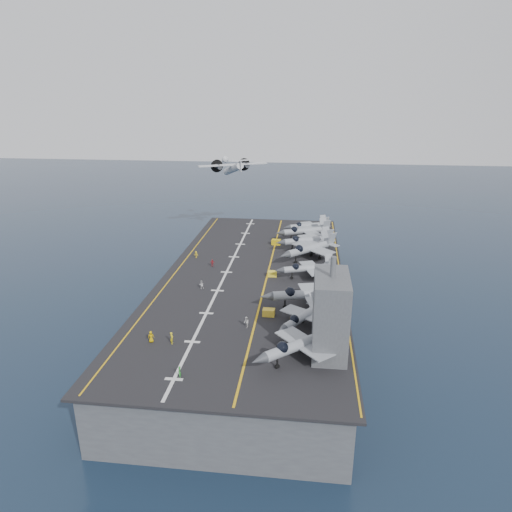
# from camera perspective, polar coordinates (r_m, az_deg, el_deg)

# --- Properties ---
(ground) EXTENTS (500.00, 500.00, 0.00)m
(ground) POSITION_cam_1_polar(r_m,az_deg,el_deg) (102.89, -0.26, -7.58)
(ground) COLOR #142135
(ground) RESTS_ON ground
(hull) EXTENTS (36.00, 90.00, 10.00)m
(hull) POSITION_cam_1_polar(r_m,az_deg,el_deg) (100.73, -0.27, -5.05)
(hull) COLOR #56595E
(hull) RESTS_ON ground
(flight_deck) EXTENTS (38.00, 92.00, 0.40)m
(flight_deck) POSITION_cam_1_polar(r_m,az_deg,el_deg) (98.69, -0.27, -2.30)
(flight_deck) COLOR black
(flight_deck) RESTS_ON hull
(foul_line) EXTENTS (0.35, 90.00, 0.02)m
(foul_line) POSITION_cam_1_polar(r_m,az_deg,el_deg) (98.31, 1.46, -2.26)
(foul_line) COLOR gold
(foul_line) RESTS_ON flight_deck
(landing_centerline) EXTENTS (0.50, 90.00, 0.02)m
(landing_centerline) POSITION_cam_1_polar(r_m,az_deg,el_deg) (99.47, -3.71, -2.03)
(landing_centerline) COLOR silver
(landing_centerline) RESTS_ON flight_deck
(deck_edge_port) EXTENTS (0.25, 90.00, 0.02)m
(deck_edge_port) POSITION_cam_1_polar(r_m,az_deg,el_deg) (101.96, -9.80, -1.74)
(deck_edge_port) COLOR gold
(deck_edge_port) RESTS_ON flight_deck
(deck_edge_stbd) EXTENTS (0.25, 90.00, 0.02)m
(deck_edge_stbd) POSITION_cam_1_polar(r_m,az_deg,el_deg) (98.23, 10.51, -2.61)
(deck_edge_stbd) COLOR gold
(deck_edge_stbd) RESTS_ON flight_deck
(island_superstructure) EXTENTS (5.00, 10.00, 15.00)m
(island_superstructure) POSITION_cam_1_polar(r_m,az_deg,el_deg) (67.55, 9.33, -6.10)
(island_superstructure) COLOR #56595E
(island_superstructure) RESTS_ON flight_deck
(fighter_jet_0) EXTENTS (17.79, 17.40, 5.19)m
(fighter_jet_0) POSITION_cam_1_polar(r_m,az_deg,el_deg) (67.17, 5.56, -10.80)
(fighter_jet_0) COLOR #A0A7B1
(fighter_jet_0) RESTS_ON flight_deck
(fighter_jet_1) EXTENTS (14.49, 15.89, 4.59)m
(fighter_jet_1) POSITION_cam_1_polar(r_m,az_deg,el_deg) (75.81, 6.05, -7.35)
(fighter_jet_1) COLOR #A0A9B1
(fighter_jet_1) RESTS_ON flight_deck
(fighter_jet_2) EXTENTS (17.86, 13.96, 5.50)m
(fighter_jet_2) POSITION_cam_1_polar(r_m,az_deg,el_deg) (82.67, 6.67, -4.68)
(fighter_jet_2) COLOR #969EA4
(fighter_jet_2) RESTS_ON flight_deck
(fighter_jet_4) EXTENTS (15.27, 12.57, 4.56)m
(fighter_jet_4) POSITION_cam_1_polar(r_m,az_deg,el_deg) (96.20, 6.62, -1.44)
(fighter_jet_4) COLOR gray
(fighter_jet_4) RESTS_ON flight_deck
(fighter_jet_5) EXTENTS (19.33, 19.29, 5.69)m
(fighter_jet_5) POSITION_cam_1_polar(r_m,az_deg,el_deg) (106.94, 6.81, 1.03)
(fighter_jet_5) COLOR #8B949B
(fighter_jet_5) RESTS_ON flight_deck
(fighter_jet_6) EXTENTS (17.44, 14.81, 5.13)m
(fighter_jet_6) POSITION_cam_1_polar(r_m,az_deg,el_deg) (113.90, 6.50, 2.05)
(fighter_jet_6) COLOR gray
(fighter_jet_6) RESTS_ON flight_deck
(fighter_jet_7) EXTENTS (17.72, 15.10, 5.21)m
(fighter_jet_7) POSITION_cam_1_polar(r_m,az_deg,el_deg) (121.79, 6.25, 3.22)
(fighter_jet_7) COLOR #969EA4
(fighter_jet_7) RESTS_ON flight_deck
(fighter_jet_8) EXTENTS (15.53, 13.23, 4.56)m
(fighter_jet_8) POSITION_cam_1_polar(r_m,az_deg,el_deg) (127.88, 6.59, 3.84)
(fighter_jet_8) COLOR #9BA4AC
(fighter_jet_8) RESTS_ON flight_deck
(tow_cart_a) EXTENTS (2.15, 1.45, 1.26)m
(tow_cart_a) POSITION_cam_1_polar(r_m,az_deg,el_deg) (80.04, 1.60, -7.06)
(tow_cart_a) COLOR gold
(tow_cart_a) RESTS_ON flight_deck
(tow_cart_b) EXTENTS (2.01, 1.37, 1.16)m
(tow_cart_b) POSITION_cam_1_polar(r_m,az_deg,el_deg) (96.90, 2.04, -2.24)
(tow_cart_b) COLOR yellow
(tow_cart_b) RESTS_ON flight_deck
(tow_cart_c) EXTENTS (2.41, 1.73, 1.35)m
(tow_cart_c) POSITION_cam_1_polar(r_m,az_deg,el_deg) (117.60, 2.53, 1.75)
(tow_cart_c) COLOR gold
(tow_cart_c) RESTS_ON flight_deck
(crew_0) EXTENTS (1.30, 1.05, 1.87)m
(crew_0) POSITION_cam_1_polar(r_m,az_deg,el_deg) (73.71, -12.99, -9.80)
(crew_0) COLOR #CBA204
(crew_0) RESTS_ON flight_deck
(crew_1) EXTENTS (1.02, 1.32, 1.96)m
(crew_1) POSITION_cam_1_polar(r_m,az_deg,el_deg) (72.63, -10.49, -10.04)
(crew_1) COLOR yellow
(crew_1) RESTS_ON flight_deck
(crew_2) EXTENTS (1.25, 1.09, 1.75)m
(crew_2) POSITION_cam_1_polar(r_m,az_deg,el_deg) (91.31, -6.84, -3.56)
(crew_2) COLOR silver
(crew_2) RESTS_ON flight_deck
(crew_3) EXTENTS (1.09, 0.84, 1.62)m
(crew_3) POSITION_cam_1_polar(r_m,az_deg,el_deg) (108.73, -7.51, 0.18)
(crew_3) COLOR yellow
(crew_3) RESTS_ON flight_deck
(crew_4) EXTENTS (1.22, 1.01, 1.74)m
(crew_4) POSITION_cam_1_polar(r_m,az_deg,el_deg) (102.65, -5.47, -0.88)
(crew_4) COLOR #A42028
(crew_4) RESTS_ON flight_deck
(crew_6) EXTENTS (1.07, 1.23, 1.73)m
(crew_6) POSITION_cam_1_polar(r_m,az_deg,el_deg) (64.65, -9.54, -14.12)
(crew_6) COLOR green
(crew_6) RESTS_ON flight_deck
(crew_7) EXTENTS (1.12, 1.33, 1.90)m
(crew_7) POSITION_cam_1_polar(r_m,az_deg,el_deg) (76.11, -1.22, -8.27)
(crew_7) COLOR silver
(crew_7) RESTS_ON flight_deck
(transport_plane) EXTENTS (28.45, 25.36, 5.59)m
(transport_plane) POSITION_cam_1_polar(r_m,az_deg,el_deg) (155.17, -2.89, 10.83)
(transport_plane) COLOR silver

